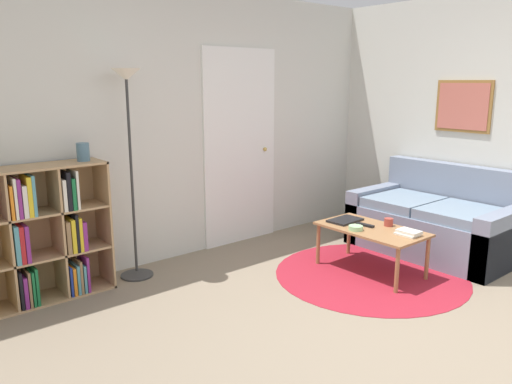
{
  "coord_description": "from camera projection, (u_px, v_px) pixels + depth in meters",
  "views": [
    {
      "loc": [
        -2.65,
        -1.63,
        1.73
      ],
      "look_at": [
        -0.12,
        1.41,
        0.85
      ],
      "focal_mm": 35.0,
      "sensor_mm": 36.0,
      "label": 1
    }
  ],
  "objects": [
    {
      "name": "ground_plane",
      "position": [
        407.0,
        352.0,
        3.25
      ],
      "size": [
        14.0,
        14.0,
        0.0
      ],
      "primitive_type": "plane",
      "color": "gray"
    },
    {
      "name": "wall_back",
      "position": [
        191.0,
        127.0,
        4.92
      ],
      "size": [
        7.78,
        0.11,
        2.6
      ],
      "color": "silver",
      "rests_on": "ground_plane"
    },
    {
      "name": "wall_right",
      "position": [
        441.0,
        121.0,
        5.44
      ],
      "size": [
        0.08,
        5.56,
        2.6
      ],
      "color": "silver",
      "rests_on": "ground_plane"
    },
    {
      "name": "rug",
      "position": [
        370.0,
        274.0,
        4.56
      ],
      "size": [
        1.73,
        1.73,
        0.01
      ],
      "color": "maroon",
      "rests_on": "ground_plane"
    },
    {
      "name": "bookshelf",
      "position": [
        27.0,
        237.0,
        3.88
      ],
      "size": [
        1.18,
        0.34,
        1.09
      ],
      "color": "tan",
      "rests_on": "ground_plane"
    },
    {
      "name": "floor_lamp",
      "position": [
        128.0,
        120.0,
        4.23
      ],
      "size": [
        0.29,
        0.29,
        1.83
      ],
      "color": "#333333",
      "rests_on": "ground_plane"
    },
    {
      "name": "couch",
      "position": [
        437.0,
        223.0,
        5.16
      ],
      "size": [
        0.92,
        1.57,
        0.88
      ],
      "color": "gray",
      "rests_on": "ground_plane"
    },
    {
      "name": "coffee_table",
      "position": [
        371.0,
        232.0,
        4.56
      ],
      "size": [
        0.53,
        0.97,
        0.42
      ],
      "color": "#996B42",
      "rests_on": "ground_plane"
    },
    {
      "name": "laptop",
      "position": [
        345.0,
        220.0,
        4.77
      ],
      "size": [
        0.33,
        0.23,
        0.02
      ],
      "color": "black",
      "rests_on": "coffee_table"
    },
    {
      "name": "bowl",
      "position": [
        356.0,
        228.0,
        4.48
      ],
      "size": [
        0.13,
        0.13,
        0.04
      ],
      "color": "#9ED193",
      "rests_on": "coffee_table"
    },
    {
      "name": "book_stack_on_table",
      "position": [
        408.0,
        233.0,
        4.34
      ],
      "size": [
        0.15,
        0.2,
        0.04
      ],
      "color": "silver",
      "rests_on": "coffee_table"
    },
    {
      "name": "cup",
      "position": [
        389.0,
        222.0,
        4.61
      ],
      "size": [
        0.08,
        0.08,
        0.07
      ],
      "color": "#A33D33",
      "rests_on": "coffee_table"
    },
    {
      "name": "remote",
      "position": [
        365.0,
        225.0,
        4.61
      ],
      "size": [
        0.06,
        0.18,
        0.02
      ],
      "color": "black",
      "rests_on": "coffee_table"
    },
    {
      "name": "vase_on_shelf",
      "position": [
        83.0,
        152.0,
        4.05
      ],
      "size": [
        0.1,
        0.1,
        0.15
      ],
      "color": "slate",
      "rests_on": "bookshelf"
    }
  ]
}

